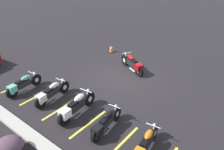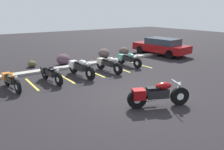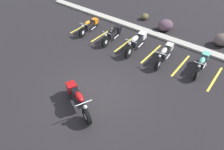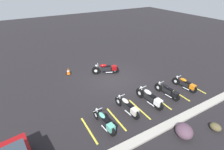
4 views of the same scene
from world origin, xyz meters
TOP-DOWN VIEW (x-y plane):
  - ground at (0.00, 0.00)m, footprint 60.00×60.00m
  - motorcycle_maroon_featured at (-0.03, -0.97)m, footprint 2.11×1.11m
  - parked_bike_0 at (-3.78, 3.95)m, footprint 0.60×1.95m
  - parked_bike_1 at (-2.03, 3.95)m, footprint 0.61×2.02m
  - parked_bike_2 at (-0.43, 4.00)m, footprint 0.65×2.28m
  - parked_bike_3 at (1.26, 3.95)m, footprint 0.62×2.12m
  - parked_bike_4 at (3.02, 4.33)m, footprint 0.58×2.05m
  - concrete_curb at (0.00, 5.95)m, footprint 18.00×0.50m
  - landscape_rock_1 at (-1.94, 7.42)m, footprint 0.53×0.62m
  - landscape_rock_2 at (-0.16, 6.84)m, footprint 1.17×1.24m
  - traffic_cone at (2.79, -2.48)m, footprint 0.40×0.40m
  - stall_line_0 at (-4.58, 4.07)m, footprint 0.10×2.10m
  - stall_line_1 at (-2.90, 4.07)m, footprint 0.10×2.10m
  - stall_line_2 at (-1.22, 4.07)m, footprint 0.10×2.10m
  - stall_line_3 at (0.47, 4.07)m, footprint 0.10×2.10m
  - stall_line_4 at (2.15, 4.07)m, footprint 0.10×2.10m
  - stall_line_5 at (3.83, 4.07)m, footprint 0.10×2.10m

SIDE VIEW (x-z plane):
  - ground at x=0.00m, z-range 0.00..0.00m
  - stall_line_0 at x=-4.58m, z-range 0.00..0.00m
  - stall_line_1 at x=-2.90m, z-range 0.00..0.00m
  - stall_line_2 at x=-1.22m, z-range 0.00..0.00m
  - stall_line_3 at x=0.47m, z-range 0.00..0.00m
  - stall_line_4 at x=2.15m, z-range 0.00..0.00m
  - stall_line_5 at x=3.83m, z-range 0.00..0.00m
  - concrete_curb at x=0.00m, z-range 0.00..0.12m
  - landscape_rock_1 at x=-1.94m, z-range 0.00..0.39m
  - traffic_cone at x=2.79m, z-range -0.02..0.54m
  - landscape_rock_2 at x=-0.16m, z-range 0.00..0.69m
  - parked_bike_0 at x=-3.78m, z-range 0.02..0.79m
  - parked_bike_1 at x=-2.03m, z-range 0.03..0.82m
  - parked_bike_4 at x=3.02m, z-range 0.03..0.83m
  - parked_bike_3 at x=1.26m, z-range 0.03..0.86m
  - motorcycle_maroon_featured at x=-0.03m, z-range 0.03..0.92m
  - parked_bike_2 at x=-0.43m, z-range 0.03..0.92m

